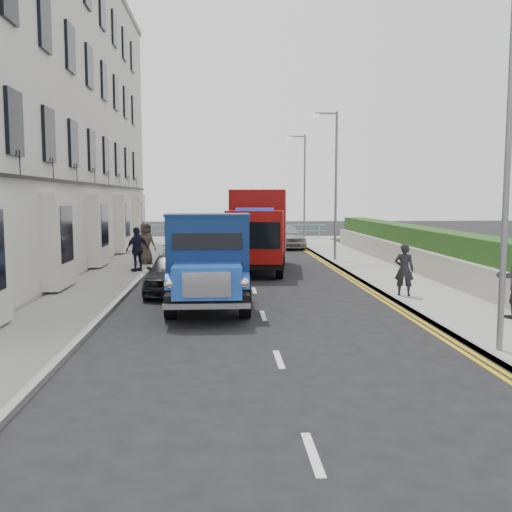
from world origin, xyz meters
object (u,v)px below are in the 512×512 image
(lamp_near, at_px, (502,147))
(lamp_far, at_px, (303,182))
(parked_car_front, at_px, (174,272))
(pedestrian_east_near, at_px, (404,270))
(bedford_lorry, at_px, (208,267))
(lamp_mid, at_px, (333,177))
(red_lorry, at_px, (259,227))

(lamp_near, height_order, lamp_far, same)
(parked_car_front, xyz_separation_m, pedestrian_east_near, (7.00, -1.63, 0.24))
(parked_car_front, bearing_deg, bedford_lorry, -66.46)
(lamp_mid, xyz_separation_m, bedford_lorry, (-5.61, -11.28, -2.80))
(lamp_far, relative_size, pedestrian_east_near, 4.46)
(lamp_mid, bearing_deg, bedford_lorry, -116.43)
(red_lorry, height_order, parked_car_front, red_lorry)
(lamp_mid, bearing_deg, lamp_near, -90.00)
(lamp_far, bearing_deg, lamp_near, -90.00)
(lamp_mid, distance_m, bedford_lorry, 12.91)
(lamp_far, distance_m, red_lorry, 13.27)
(lamp_near, distance_m, red_lorry, 14.10)
(lamp_far, height_order, parked_car_front, lamp_far)
(lamp_near, xyz_separation_m, pedestrian_east_near, (0.22, 6.14, -3.09))
(pedestrian_east_near, bearing_deg, lamp_mid, -66.27)
(lamp_far, distance_m, parked_car_front, 19.73)
(lamp_mid, distance_m, lamp_far, 10.00)
(parked_car_front, relative_size, pedestrian_east_near, 2.49)
(lamp_far, relative_size, bedford_lorry, 1.27)
(lamp_near, bearing_deg, lamp_far, 90.00)
(lamp_mid, relative_size, red_lorry, 1.05)
(pedestrian_east_near, bearing_deg, lamp_far, -66.92)
(lamp_mid, relative_size, pedestrian_east_near, 4.46)
(lamp_mid, bearing_deg, lamp_far, 90.00)
(bedford_lorry, relative_size, red_lorry, 0.83)
(lamp_near, height_order, red_lorry, lamp_near)
(bedford_lorry, bearing_deg, lamp_mid, 63.22)
(parked_car_front, bearing_deg, lamp_near, -46.35)
(lamp_near, bearing_deg, red_lorry, 105.20)
(red_lorry, bearing_deg, lamp_far, 81.02)
(lamp_far, height_order, bedford_lorry, lamp_far)
(lamp_near, distance_m, lamp_far, 26.00)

